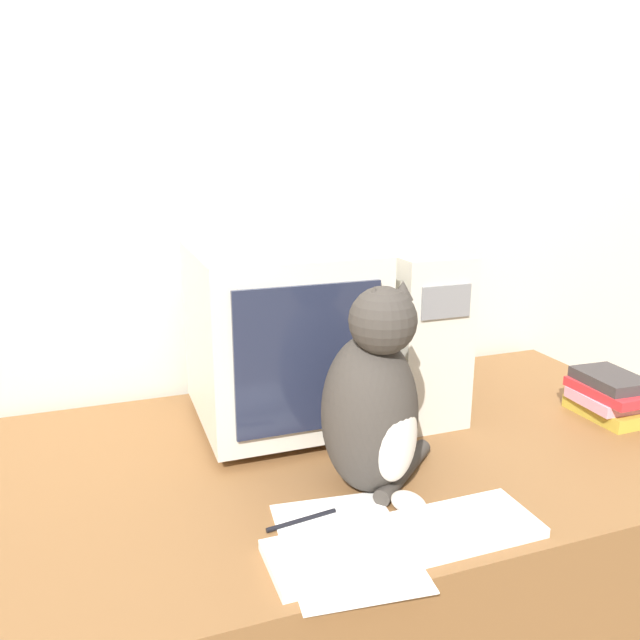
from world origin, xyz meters
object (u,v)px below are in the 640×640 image
object	(u,v)px
computer_tower	(401,327)
cat	(374,405)
keyboard	(406,538)
crt_monitor	(281,335)
pen	(302,520)
book_stack	(610,396)

from	to	relation	value
computer_tower	cat	distance (m)	0.46
keyboard	crt_monitor	bearing A→B (deg)	96.00
computer_tower	pen	xyz separation A→B (m)	(-0.42, -0.44, -0.20)
computer_tower	cat	bearing A→B (deg)	-123.32
computer_tower	book_stack	xyz separation A→B (m)	(0.45, -0.26, -0.15)
book_stack	cat	bearing A→B (deg)	-170.49
crt_monitor	book_stack	xyz separation A→B (m)	(0.78, -0.25, -0.17)
cat	book_stack	xyz separation A→B (m)	(0.70, 0.12, -0.13)
cat	pen	bearing A→B (deg)	-179.50
book_stack	computer_tower	bearing A→B (deg)	149.60
cat	book_stack	bearing A→B (deg)	-9.65
computer_tower	cat	world-z (taller)	cat
pen	cat	bearing A→B (deg)	19.66
keyboard	book_stack	xyz separation A→B (m)	(0.72, 0.30, 0.04)
computer_tower	pen	distance (m)	0.64
cat	book_stack	size ratio (longest dim) A/B	2.11
computer_tower	pen	bearing A→B (deg)	-133.37
keyboard	pen	xyz separation A→B (m)	(-0.15, 0.12, -0.01)
pen	computer_tower	bearing A→B (deg)	46.63
crt_monitor	pen	world-z (taller)	crt_monitor
crt_monitor	computer_tower	xyz separation A→B (m)	(0.33, 0.02, -0.01)
computer_tower	keyboard	distance (m)	0.65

